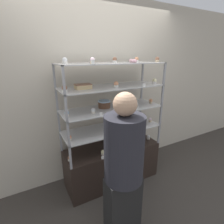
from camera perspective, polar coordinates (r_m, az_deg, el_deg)
ground_plane at (r=2.90m, az=0.00°, el=-20.96°), size 20.00×20.00×0.00m
back_wall at (r=2.65m, az=-4.05°, el=6.64°), size 8.00×0.05×2.60m
display_base at (r=2.73m, az=0.00°, el=-16.36°), size 1.36×0.49×0.56m
display_riser_lower at (r=2.45m, az=0.00°, el=-5.58°), size 1.36×0.49×0.29m
display_riser_middle at (r=2.35m, az=0.00°, el=0.96°), size 1.36×0.49×0.29m
display_riser_upper at (r=2.28m, az=0.00°, el=8.00°), size 1.36×0.49×0.29m
display_riser_top at (r=2.25m, az=0.00°, el=15.37°), size 1.36×0.49×0.29m
layer_cake_centerpiece at (r=2.35m, az=-2.55°, el=2.61°), size 0.17×0.17×0.10m
sheet_cake_frosted at (r=2.13m, az=-9.42°, el=8.27°), size 0.19×0.13×0.06m
cupcake_0 at (r=2.32m, az=-13.63°, el=-14.49°), size 0.05×0.05×0.06m
cupcake_1 at (r=2.38m, az=-3.05°, el=-13.04°), size 0.05×0.05×0.06m
cupcake_2 at (r=2.58m, az=5.36°, el=-10.45°), size 0.05×0.05×0.06m
cupcake_3 at (r=2.83m, az=11.77°, el=-8.08°), size 0.05×0.05×0.06m
price_tag_0 at (r=2.30m, az=-3.04°, el=-14.62°), size 0.04×0.00×0.04m
cupcake_4 at (r=2.15m, az=-13.66°, el=-8.23°), size 0.05×0.05×0.07m
cupcake_5 at (r=2.38m, az=0.45°, el=-5.01°), size 0.05×0.05×0.07m
cupcake_6 at (r=2.72m, az=12.34°, el=-2.47°), size 0.05×0.05×0.07m
price_tag_1 at (r=2.16m, az=-2.34°, el=-7.86°), size 0.04×0.00×0.04m
cupcake_7 at (r=2.08m, az=-14.54°, el=-0.51°), size 0.05×0.05×0.07m
cupcake_8 at (r=2.13m, az=-6.15°, el=0.42°), size 0.05×0.05×0.07m
cupcake_9 at (r=2.41m, az=7.84°, el=2.45°), size 0.05×0.05×0.07m
cupcake_10 at (r=2.63m, az=12.54°, el=3.53°), size 0.05×0.05×0.07m
price_tag_2 at (r=2.03m, az=-3.60°, el=-0.69°), size 0.04×0.00×0.04m
cupcake_11 at (r=1.98m, az=-15.23°, el=7.32°), size 0.06×0.06×0.07m
cupcake_12 at (r=2.20m, az=1.35°, el=9.02°), size 0.06×0.06×0.07m
cupcake_13 at (r=2.56m, az=13.70°, el=9.81°), size 0.06×0.06×0.07m
price_tag_3 at (r=2.28m, az=10.44°, el=8.69°), size 0.04×0.00×0.04m
cupcake_14 at (r=1.93m, az=-15.16°, el=15.80°), size 0.05×0.05×0.07m
cupcake_15 at (r=1.99m, az=-6.41°, el=16.35°), size 0.05×0.05×0.07m
cupcake_16 at (r=2.18m, az=0.80°, el=16.61°), size 0.05×0.05×0.07m
cupcake_17 at (r=2.37m, az=8.03°, el=16.56°), size 0.05×0.05×0.07m
cupcake_18 at (r=2.51m, az=14.52°, el=16.27°), size 0.05×0.05×0.07m
price_tag_4 at (r=1.89m, az=-6.25°, el=15.92°), size 0.04×0.00×0.04m
donut_glazed at (r=2.39m, az=7.12°, el=16.30°), size 0.12×0.12×0.04m
customer_figure at (r=1.70m, az=3.79°, el=-17.92°), size 0.36×0.36×1.55m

